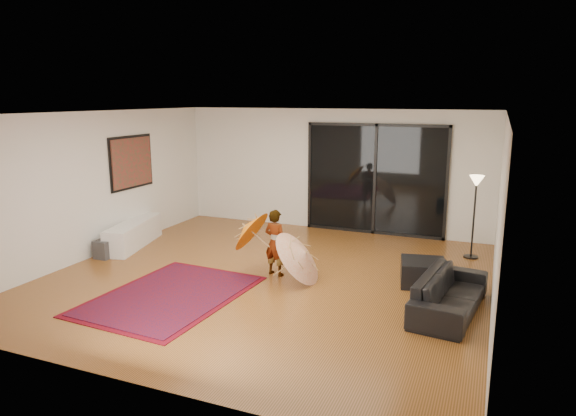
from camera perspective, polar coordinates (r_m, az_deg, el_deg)
The scene contains 17 objects.
floor at distance 8.66m, azimuth -2.37°, elevation -7.66°, with size 7.00×7.00×0.00m, color #9F5B2B.
ceiling at distance 8.15m, azimuth -2.54°, elevation 10.48°, with size 7.00×7.00×0.00m, color white.
wall_back at distance 11.53m, azimuth 4.85°, elevation 4.23°, with size 7.00×7.00×0.00m, color silver.
wall_front at distance 5.42m, azimuth -18.16°, elevation -5.53°, with size 7.00×7.00×0.00m, color silver.
wall_left at distance 10.25m, azimuth -20.54°, elevation 2.49°, with size 7.00×7.00×0.00m, color silver.
wall_right at distance 7.57m, azimuth 22.40°, elevation -0.89°, with size 7.00×7.00×0.00m, color silver.
sliding_door at distance 11.27m, azimuth 9.65°, elevation 3.14°, with size 3.06×0.07×2.40m.
painting at distance 10.93m, azimuth -16.98°, elevation 4.89°, with size 0.04×1.28×1.08m.
media_console at distance 10.80m, azimuth -16.77°, elevation -2.77°, with size 0.45×1.79×0.50m, color white.
speaker at distance 10.19m, azimuth -19.77°, elevation -4.33°, with size 0.30×0.30×0.34m, color #424244.
persian_rug at distance 8.07m, azimuth -12.91°, elevation -9.43°, with size 2.06×2.76×0.02m.
sofa at distance 7.58m, azimuth 17.52°, elevation -9.02°, with size 1.86×0.73×0.54m, color black.
ottoman at distance 8.55m, azimuth 14.75°, elevation -6.95°, with size 0.69×0.69×0.39m, color black.
floor_lamp at distance 9.97m, azimuth 20.14°, elevation 1.55°, with size 0.27×0.27×1.56m.
child at distance 8.60m, azimuth -1.41°, elevation -3.86°, with size 0.41×0.27×1.13m, color #999999.
parasol_orange at distance 8.74m, azimuth -4.85°, elevation -2.48°, with size 0.60×0.81×0.87m.
parasol_white at distance 8.27m, azimuth 2.00°, elevation -4.96°, with size 0.77×0.99×1.00m.
Camera 1 is at (3.42, -7.40, 2.95)m, focal length 32.00 mm.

